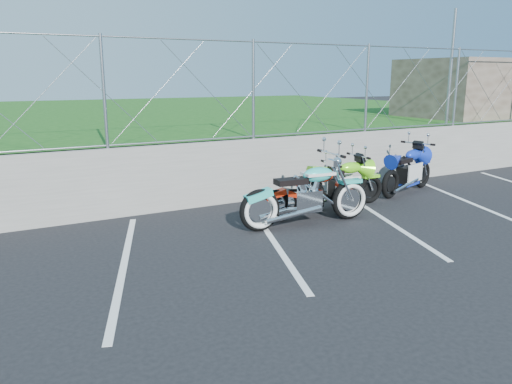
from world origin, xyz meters
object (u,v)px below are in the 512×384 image
cruiser_turquoise (308,197)px  sportbike_blue (408,172)px  naked_orange (313,195)px  sportbike_green (343,185)px

cruiser_turquoise → sportbike_blue: (3.40, 1.02, -0.03)m
cruiser_turquoise → sportbike_blue: cruiser_turquoise is taller
naked_orange → sportbike_green: size_ratio=1.01×
naked_orange → sportbike_blue: bearing=19.6°
naked_orange → sportbike_blue: sportbike_blue is taller
cruiser_turquoise → sportbike_green: bearing=32.7°
cruiser_turquoise → sportbike_blue: 3.55m
naked_orange → cruiser_turquoise: bearing=-126.2°
cruiser_turquoise → naked_orange: size_ratio=1.27×
cruiser_turquoise → sportbike_green: (1.34, 0.72, -0.06)m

